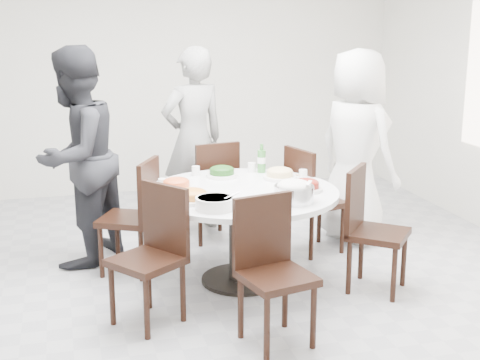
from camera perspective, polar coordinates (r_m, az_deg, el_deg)
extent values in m
cube|color=#A9A9AE|center=(5.34, -3.37, -8.88)|extent=(6.00, 6.00, 0.01)
cube|color=white|center=(7.91, -8.07, 8.99)|extent=(6.00, 0.01, 2.80)
cube|color=white|center=(2.18, 12.67, -4.47)|extent=(6.00, 0.01, 2.80)
cylinder|color=white|center=(5.26, 0.14, -4.83)|extent=(1.50, 1.50, 0.75)
cube|color=black|center=(5.95, 6.52, -1.69)|extent=(0.52, 0.52, 0.95)
cube|color=black|center=(6.24, -2.57, -0.84)|extent=(0.48, 0.48, 0.95)
cube|color=black|center=(5.51, -9.57, -3.09)|extent=(0.57, 0.57, 0.95)
cube|color=black|center=(4.58, -7.99, -6.59)|extent=(0.59, 0.59, 0.95)
cube|color=black|center=(4.27, 3.18, -8.02)|extent=(0.50, 0.50, 0.95)
cube|color=black|center=(5.18, 11.73, -4.29)|extent=(0.59, 0.59, 0.95)
imported|color=white|center=(6.22, 9.88, 2.82)|extent=(0.86, 1.02, 1.78)
imported|color=black|center=(6.47, -4.01, 3.44)|extent=(0.74, 0.58, 1.78)
imported|color=black|center=(5.70, -13.82, 1.88)|extent=(1.08, 1.13, 1.83)
cylinder|color=white|center=(5.57, -1.56, 0.61)|extent=(0.26, 0.26, 0.07)
cylinder|color=white|center=(5.52, 3.41, 0.49)|extent=(0.28, 0.28, 0.07)
cylinder|color=white|center=(5.19, -5.45, -0.44)|extent=(0.26, 0.26, 0.07)
cylinder|color=white|center=(5.16, 5.66, -0.57)|extent=(0.26, 0.26, 0.06)
cylinder|color=white|center=(4.85, -4.14, -1.43)|extent=(0.29, 0.29, 0.08)
cylinder|color=silver|center=(4.83, 4.63, -1.19)|extent=(0.29, 0.29, 0.12)
cylinder|color=white|center=(4.66, -2.15, -1.99)|extent=(0.28, 0.28, 0.08)
cylinder|color=#347D32|center=(5.71, 1.85, 1.87)|extent=(0.07, 0.07, 0.25)
cylinder|color=white|center=(5.74, -1.88, 1.06)|extent=(0.07, 0.07, 0.08)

